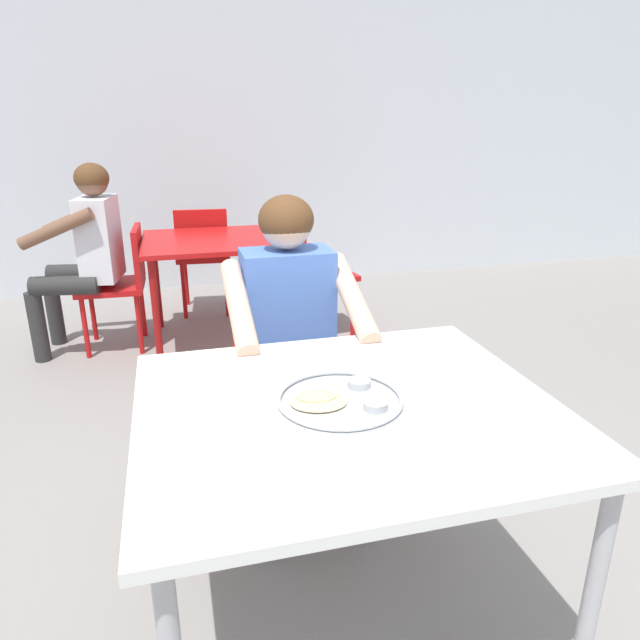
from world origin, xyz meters
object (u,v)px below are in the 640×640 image
table_foreground (349,428)px  chair_red_left (123,278)px  chair_red_right (310,268)px  diner_foreground (292,328)px  thali_tray (340,399)px  table_background_red (213,251)px  chair_foreground (282,355)px  patron_background (85,243)px  chair_red_far (203,252)px

table_foreground → chair_red_left: chair_red_left is taller
chair_red_left → chair_red_right: (1.24, -0.11, 0.02)m
chair_red_left → table_foreground: bearing=-73.7°
diner_foreground → thali_tray: bearing=-91.3°
table_background_red → chair_foreground: bearing=-84.9°
table_background_red → patron_background: bearing=178.9°
thali_tray → diner_foreground: bearing=88.7°
chair_red_left → chair_red_far: (0.56, 0.56, 0.02)m
chair_red_right → chair_red_far: 0.95m
chair_red_right → table_background_red: bearing=174.3°
table_foreground → diner_foreground: (-0.01, 0.68, 0.04)m
chair_foreground → diner_foreground: (0.00, -0.23, 0.20)m
chair_red_far → patron_background: (-0.75, -0.59, 0.23)m
chair_red_right → diner_foreground: bearing=-105.8°
diner_foreground → table_background_red: bearing=94.5°
diner_foreground → patron_background: 2.06m
chair_foreground → patron_background: bearing=120.1°
diner_foreground → chair_red_right: size_ratio=1.42×
chair_red_left → chair_red_right: bearing=-5.0°
chair_foreground → chair_red_left: bearing=114.2°
thali_tray → patron_background: bearing=110.1°
chair_foreground → chair_red_left: size_ratio=1.12×
table_background_red → chair_red_left: 0.62m
diner_foreground → chair_red_far: 2.44m
chair_red_right → chair_red_far: bearing=135.5°
patron_background → diner_foreground: bearing=-63.1°
diner_foreground → table_background_red: size_ratio=1.33×
chair_foreground → chair_red_far: size_ratio=1.08×
chair_foreground → table_background_red: (-0.14, 1.60, 0.11)m
table_foreground → thali_tray: size_ratio=3.26×
table_background_red → thali_tray: bearing=-87.0°
chair_red_left → patron_background: 0.32m
table_foreground → diner_foreground: 0.68m
table_foreground → chair_red_far: 3.12m
chair_foreground → chair_red_left: 1.80m
patron_background → thali_tray: bearing=-69.9°
table_foreground → patron_background: 2.69m
table_background_red → chair_red_far: size_ratio=1.09×
thali_tray → chair_red_far: size_ratio=0.40×
table_background_red → chair_red_left: chair_red_left is taller
thali_tray → diner_foreground: 0.67m
chair_red_left → table_background_red: bearing=-4.3°
table_background_red → chair_red_far: (-0.04, 0.60, -0.14)m
thali_tray → chair_foreground: (0.01, 0.90, -0.24)m
diner_foreground → patron_background: size_ratio=0.99×
chair_red_left → diner_foreground: bearing=-68.4°
table_foreground → thali_tray: bearing=153.7°
thali_tray → table_background_red: bearing=93.0°
thali_tray → chair_red_left: size_ratio=0.42×
chair_foreground → chair_red_right: size_ratio=1.06×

